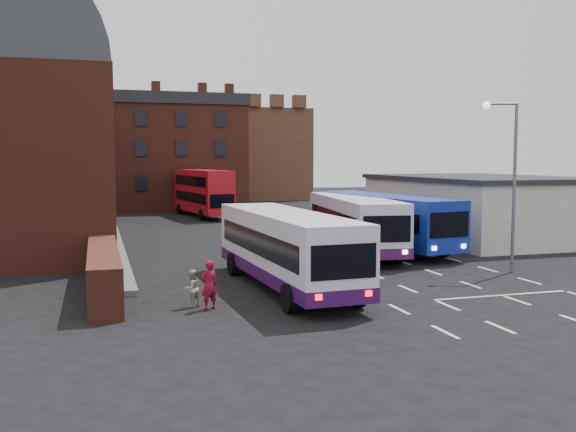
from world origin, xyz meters
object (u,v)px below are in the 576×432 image
object	(u,v)px
bus_white_outbound	(286,244)
bus_white_inbound	(354,220)
pedestrian_beige	(192,288)
bus_blue	(384,218)
bus_red_double	(203,192)
street_lamp	(509,170)
pedestrian_red	(209,285)

from	to	relation	value
bus_white_outbound	bus_white_inbound	xyz separation A→B (m)	(6.62, 8.51, 0.02)
bus_white_inbound	pedestrian_beige	bearing A→B (deg)	51.89
bus_white_inbound	pedestrian_beige	world-z (taller)	bus_white_inbound
bus_white_outbound	bus_blue	bearing A→B (deg)	43.70
bus_white_outbound	pedestrian_beige	xyz separation A→B (m)	(-4.28, -2.26, -1.20)
bus_blue	bus_red_double	distance (m)	25.97
bus_blue	street_lamp	bearing A→B (deg)	97.20
pedestrian_red	street_lamp	bearing A→B (deg)	170.20
bus_red_double	street_lamp	distance (m)	35.01
pedestrian_red	pedestrian_beige	size ratio (longest dim) A/B	1.29
bus_blue	pedestrian_red	world-z (taller)	bus_blue
bus_blue	pedestrian_beige	xyz separation A→B (m)	(-13.13, -11.52, -1.24)
pedestrian_beige	bus_red_double	bearing A→B (deg)	-132.69
pedestrian_red	pedestrian_beige	distance (m)	0.80
bus_white_outbound	pedestrian_beige	world-z (taller)	bus_white_outbound
bus_white_inbound	pedestrian_red	bearing A→B (deg)	54.80
bus_red_double	pedestrian_beige	bearing A→B (deg)	72.11
street_lamp	pedestrian_red	size ratio (longest dim) A/B	4.54
bus_blue	bus_red_double	bearing A→B (deg)	-82.76
bus_red_double	pedestrian_beige	distance (m)	37.17
bus_blue	pedestrian_beige	world-z (taller)	bus_blue
street_lamp	pedestrian_beige	bearing A→B (deg)	-169.46
street_lamp	pedestrian_beige	distance (m)	16.29
street_lamp	pedestrian_beige	xyz separation A→B (m)	(-15.47, -2.88, -4.21)
bus_white_outbound	pedestrian_red	distance (m)	4.78
street_lamp	bus_blue	bearing A→B (deg)	105.13
bus_white_outbound	bus_red_double	distance (m)	34.39
street_lamp	pedestrian_red	xyz separation A→B (m)	(-14.92, -3.43, -4.01)
bus_white_outbound	pedestrian_beige	size ratio (longest dim) A/B	8.55
street_lamp	bus_red_double	bearing A→B (deg)	105.16
bus_white_outbound	street_lamp	size ratio (longest dim) A/B	1.46
pedestrian_beige	bus_blue	bearing A→B (deg)	-171.60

